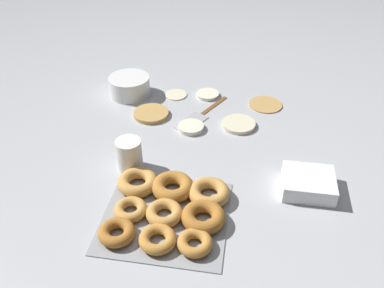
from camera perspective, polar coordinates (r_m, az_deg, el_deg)
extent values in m
plane|color=#B2B5BA|center=(1.30, 2.01, 1.89)|extent=(3.00, 3.00, 0.00)
cylinder|color=tan|center=(1.46, 10.28, 5.54)|extent=(0.12, 0.12, 0.01)
cylinder|color=beige|center=(1.33, 6.58, 2.77)|extent=(0.11, 0.11, 0.01)
cylinder|color=silver|center=(1.31, -0.13, 2.42)|extent=(0.08, 0.08, 0.02)
cylinder|color=silver|center=(1.49, 2.22, 6.95)|extent=(0.08, 0.08, 0.01)
cylinder|color=beige|center=(1.49, -2.29, 7.00)|extent=(0.08, 0.08, 0.01)
cylinder|color=tan|center=(1.38, -5.75, 4.26)|extent=(0.12, 0.12, 0.01)
cube|color=#93969B|center=(1.02, -3.75, -10.09)|extent=(0.31, 0.29, 0.01)
torus|color=#AD6B28|center=(0.98, -10.53, -12.08)|extent=(0.09, 0.09, 0.03)
torus|color=#C68438|center=(0.95, -4.86, -13.17)|extent=(0.09, 0.09, 0.03)
torus|color=#C68438|center=(0.94, 0.40, -13.70)|extent=(0.08, 0.08, 0.02)
torus|color=#D19347|center=(1.02, -8.62, -9.06)|extent=(0.08, 0.08, 0.02)
torus|color=#D19347|center=(1.01, -3.92, -9.63)|extent=(0.09, 0.09, 0.03)
torus|color=#AD6B28|center=(0.99, 1.59, -10.17)|extent=(0.11, 0.11, 0.03)
torus|color=#D19347|center=(1.09, -7.65, -5.31)|extent=(0.11, 0.11, 0.03)
torus|color=#B7752D|center=(1.06, -2.73, -6.01)|extent=(0.11, 0.11, 0.04)
torus|color=#D19347|center=(1.05, 2.40, -6.82)|extent=(0.11, 0.11, 0.03)
cylinder|color=white|center=(1.50, -8.75, 8.05)|extent=(0.15, 0.15, 0.07)
cube|color=white|center=(1.12, 15.90, -5.78)|extent=(0.13, 0.12, 0.02)
cube|color=white|center=(1.11, 16.10, -4.89)|extent=(0.13, 0.12, 0.02)
cylinder|color=white|center=(1.14, -8.78, -1.52)|extent=(0.07, 0.07, 0.09)
cube|color=brown|center=(1.43, 3.11, 5.46)|extent=(0.08, 0.13, 0.01)
cube|color=#A8A8AD|center=(1.34, -0.13, 3.12)|extent=(0.11, 0.13, 0.01)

